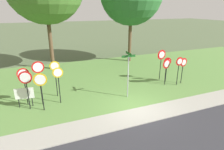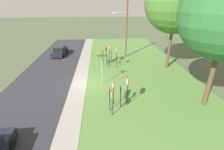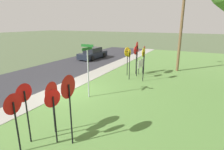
{
  "view_description": "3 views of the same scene",
  "coord_description": "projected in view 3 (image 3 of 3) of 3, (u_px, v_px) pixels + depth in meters",
  "views": [
    {
      "loc": [
        -5.08,
        -8.87,
        5.85
      ],
      "look_at": [
        -0.18,
        3.4,
        1.1
      ],
      "focal_mm": 30.1,
      "sensor_mm": 36.0,
      "label": 1
    },
    {
      "loc": [
        15.44,
        1.48,
        7.89
      ],
      "look_at": [
        0.37,
        2.62,
        1.07
      ],
      "focal_mm": 26.26,
      "sensor_mm": 36.0,
      "label": 2
    },
    {
      "loc": [
        8.79,
        7.48,
        4.3
      ],
      "look_at": [
        0.9,
        3.5,
        1.8
      ],
      "focal_mm": 29.48,
      "sensor_mm": 36.0,
      "label": 3
    }
  ],
  "objects": [
    {
      "name": "ground_plane",
      "position": [
        70.0,
        92.0,
        11.96
      ],
      "size": [
        160.0,
        160.0,
        0.0
      ],
      "primitive_type": "plane",
      "color": "#4C5B3D"
    },
    {
      "name": "road_asphalt",
      "position": [
        20.0,
        81.0,
        14.04
      ],
      "size": [
        44.0,
        6.4,
        0.01
      ],
      "primitive_type": "cube",
      "color": "#2D2D33",
      "rests_on": "ground_plane"
    },
    {
      "name": "sidewalk_strip",
      "position": [
        61.0,
        89.0,
        12.3
      ],
      "size": [
        44.0,
        1.6,
        0.06
      ],
      "primitive_type": "cube",
      "color": "#99968C",
      "rests_on": "ground_plane"
    },
    {
      "name": "grass_median",
      "position": [
        164.0,
        110.0,
        9.35
      ],
      "size": [
        44.0,
        12.0,
        0.04
      ],
      "primitive_type": "cube",
      "color": "#567F3D",
      "rests_on": "ground_plane"
    },
    {
      "name": "stop_sign_near_left",
      "position": [
        143.0,
        58.0,
        13.55
      ],
      "size": [
        0.65,
        0.1,
        2.52
      ],
      "rotation": [
        0.0,
        0.0,
        -0.04
      ],
      "color": "black",
      "rests_on": "grass_median"
    },
    {
      "name": "stop_sign_near_right",
      "position": [
        144.0,
        54.0,
        15.43
      ],
      "size": [
        0.7,
        0.12,
        2.43
      ],
      "rotation": [
        0.0,
        0.0,
        0.11
      ],
      "color": "black",
      "rests_on": "grass_median"
    },
    {
      "name": "stop_sign_far_left",
      "position": [
        136.0,
        54.0,
        15.6
      ],
      "size": [
        0.75,
        0.15,
        2.43
      ],
      "rotation": [
        0.0,
        0.0,
        -0.17
      ],
      "color": "black",
      "rests_on": "grass_median"
    },
    {
      "name": "stop_sign_far_center",
      "position": [
        129.0,
        58.0,
        13.99
      ],
      "size": [
        0.64,
        0.09,
        2.4
      ],
      "rotation": [
        0.0,
        0.0,
        0.01
      ],
      "color": "black",
      "rests_on": "grass_median"
    },
    {
      "name": "stop_sign_far_right",
      "position": [
        127.0,
        55.0,
        15.16
      ],
      "size": [
        0.76,
        0.17,
        2.37
      ],
      "rotation": [
        0.0,
        0.0,
        -0.19
      ],
      "color": "black",
      "rests_on": "grass_median"
    },
    {
      "name": "stop_sign_center_tall",
      "position": [
        137.0,
        51.0,
        14.73
      ],
      "size": [
        0.72,
        0.12,
        2.84
      ],
      "rotation": [
        0.0,
        0.0,
        0.1
      ],
      "color": "black",
      "rests_on": "grass_median"
    },
    {
      "name": "yield_sign_near_left",
      "position": [
        53.0,
        104.0,
        6.43
      ],
      "size": [
        0.65,
        0.15,
        2.07
      ],
      "rotation": [
        0.0,
        0.0,
        -0.19
      ],
      "color": "black",
      "rests_on": "grass_median"
    },
    {
      "name": "yield_sign_near_right",
      "position": [
        14.0,
        110.0,
        5.91
      ],
      "size": [
        0.7,
        0.12,
        2.12
      ],
      "rotation": [
        0.0,
        0.0,
        0.1
      ],
      "color": "black",
      "rests_on": "grass_median"
    },
    {
      "name": "yield_sign_far_left",
      "position": [
        69.0,
        93.0,
        6.25
      ],
      "size": [
        0.82,
        0.12,
        2.6
      ],
      "rotation": [
        0.0,
        0.0,
        0.08
      ],
      "color": "black",
      "rests_on": "grass_median"
    },
    {
      "name": "yield_sign_far_right",
      "position": [
        52.0,
        96.0,
        7.05
      ],
      "size": [
        0.77,
        0.14,
        2.13
      ],
      "rotation": [
        0.0,
        0.0,
        0.15
      ],
      "color": "black",
      "rests_on": "grass_median"
    },
    {
      "name": "yield_sign_center",
      "position": [
        25.0,
        100.0,
        6.42
      ],
      "size": [
        0.67,
        0.1,
        2.27
      ],
      "rotation": [
        0.0,
        0.0,
        0.01
      ],
      "color": "black",
      "rests_on": "grass_median"
    },
    {
      "name": "street_name_post",
      "position": [
        88.0,
        67.0,
        10.52
      ],
      "size": [
        0.96,
        0.82,
        3.13
      ],
      "rotation": [
        0.0,
        0.0,
        -0.02
      ],
      "color": "#9EA0A8",
      "rests_on": "grass_median"
    },
    {
      "name": "utility_pole",
      "position": [
        181.0,
        17.0,
        15.83
      ],
      "size": [
        2.1,
        2.18,
        8.91
      ],
      "color": "brown",
      "rests_on": "grass_median"
    },
    {
      "name": "notice_board",
      "position": [
        141.0,
        64.0,
        15.88
      ],
      "size": [
        1.09,
        0.18,
        1.25
      ],
      "rotation": [
        0.0,
        0.0,
        -0.14
      ],
      "color": "black",
      "rests_on": "grass_median"
    },
    {
      "name": "parked_hatchback_near",
      "position": [
        93.0,
        54.0,
        22.92
      ],
      "size": [
        4.37,
        2.02,
        1.39
      ],
      "rotation": [
        0.0,
        0.0,
        -0.04
      ],
      "color": "black",
      "rests_on": "road_asphalt"
    }
  ]
}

